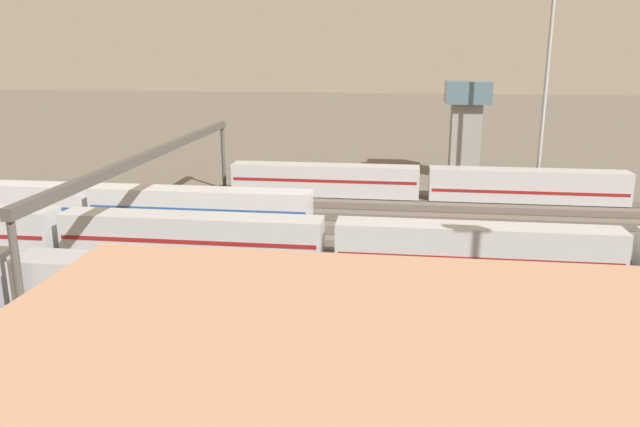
{
  "coord_description": "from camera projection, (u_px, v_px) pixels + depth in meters",
  "views": [
    {
      "loc": [
        -3.7,
        54.74,
        17.9
      ],
      "look_at": [
        3.93,
        -2.23,
        2.5
      ],
      "focal_mm": 34.98,
      "sensor_mm": 36.0,
      "label": 1
    }
  ],
  "objects": [
    {
      "name": "ground_plane",
      "position": [
        359.0,
        247.0,
        57.51
      ],
      "size": [
        400.0,
        400.0,
        0.0
      ],
      "primitive_type": "plane",
      "color": "#60594F"
    },
    {
      "name": "track_bed_0",
      "position": [
        371.0,
        197.0,
        76.64
      ],
      "size": [
        140.0,
        2.8,
        0.12
      ],
      "primitive_type": "cube",
      "color": "#4C443D",
      "rests_on": "ground_plane"
    },
    {
      "name": "track_bed_1",
      "position": [
        368.0,
        207.0,
        71.86
      ],
      "size": [
        140.0,
        2.8,
        0.12
      ],
      "primitive_type": "cube",
      "color": "#4C443D",
      "rests_on": "ground_plane"
    },
    {
      "name": "track_bed_2",
      "position": [
        366.0,
        218.0,
        67.07
      ],
      "size": [
        140.0,
        2.8,
        0.12
      ],
      "primitive_type": "cube",
      "color": "#4C443D",
      "rests_on": "ground_plane"
    },
    {
      "name": "track_bed_3",
      "position": [
        363.0,
        231.0,
        62.28
      ],
      "size": [
        140.0,
        2.8,
        0.12
      ],
      "primitive_type": "cube",
      "color": "#4C443D",
      "rests_on": "ground_plane"
    },
    {
      "name": "track_bed_4",
      "position": [
        359.0,
        247.0,
        57.5
      ],
      "size": [
        140.0,
        2.8,
        0.12
      ],
      "primitive_type": "cube",
      "color": "#4C443D",
      "rests_on": "ground_plane"
    },
    {
      "name": "track_bed_5",
      "position": [
        355.0,
        265.0,
        52.71
      ],
      "size": [
        140.0,
        2.8,
        0.12
      ],
      "primitive_type": "cube",
      "color": "#3D3833",
      "rests_on": "ground_plane"
    },
    {
      "name": "track_bed_6",
      "position": [
        350.0,
        287.0,
        47.92
      ],
      "size": [
        140.0,
        2.8,
        0.12
      ],
      "primitive_type": "cube",
      "color": "#4C443D",
      "rests_on": "ground_plane"
    },
    {
      "name": "track_bed_7",
      "position": [
        343.0,
        313.0,
        43.14
      ],
      "size": [
        140.0,
        2.8,
        0.12
      ],
      "primitive_type": "cube",
      "color": "#4C443D",
      "rests_on": "ground_plane"
    },
    {
      "name": "track_bed_8",
      "position": [
        335.0,
        346.0,
        38.35
      ],
      "size": [
        140.0,
        2.8,
        0.12
      ],
      "primitive_type": "cube",
      "color": "#4C443D",
      "rests_on": "ground_plane"
    },
    {
      "name": "train_on_track_3",
      "position": [
        89.0,
        203.0,
        65.48
      ],
      "size": [
        47.2,
        3.06,
        3.8
      ],
      "color": "silver",
      "rests_on": "ground_plane"
    },
    {
      "name": "train_on_track_5",
      "position": [
        304.0,
        240.0,
        52.75
      ],
      "size": [
        139.0,
        3.06,
        4.4
      ],
      "color": "maroon",
      "rests_on": "ground_plane"
    },
    {
      "name": "train_on_track_0",
      "position": [
        424.0,
        183.0,
        75.32
      ],
      "size": [
        47.2,
        3.06,
        3.8
      ],
      "color": "#B7BABF",
      "rests_on": "ground_plane"
    },
    {
      "name": "train_on_track_8",
      "position": [
        15.0,
        291.0,
        40.37
      ],
      "size": [
        47.2,
        3.0,
        5.0
      ],
      "color": "#A8AAB2",
      "rests_on": "ground_plane"
    },
    {
      "name": "light_mast_0",
      "position": [
        548.0,
        57.0,
        73.4
      ],
      "size": [
        2.8,
        0.7,
        26.05
      ],
      "color": "#9EA0A5",
      "rests_on": "ground_plane"
    },
    {
      "name": "signal_gantry",
      "position": [
        155.0,
        159.0,
        57.95
      ],
      "size": [
        0.7,
        45.0,
        8.8
      ],
      "color": "#4C4742",
      "rests_on": "ground_plane"
    },
    {
      "name": "control_tower",
      "position": [
        466.0,
        122.0,
        86.52
      ],
      "size": [
        6.0,
        6.0,
        13.42
      ],
      "color": "gray",
      "rests_on": "ground_plane"
    }
  ]
}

